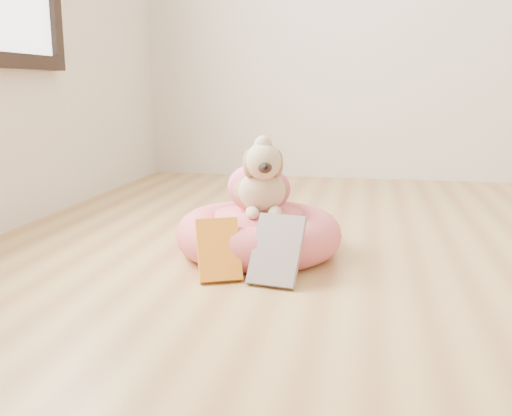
% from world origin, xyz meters
% --- Properties ---
extents(pet_bed, '(0.57, 0.57, 0.15)m').
position_xyz_m(pet_bed, '(-0.95, 0.50, 0.07)').
color(pet_bed, '#D15260').
rests_on(pet_bed, floor).
extents(dog, '(0.35, 0.43, 0.27)m').
position_xyz_m(dog, '(-0.95, 0.53, 0.28)').
color(dog, brown).
rests_on(dog, pet_bed).
extents(book_yellow, '(0.16, 0.16, 0.18)m').
position_xyz_m(book_yellow, '(-1.02, 0.22, 0.09)').
color(book_yellow, yellow).
rests_on(book_yellow, floor).
extents(book_white, '(0.17, 0.17, 0.19)m').
position_xyz_m(book_white, '(-0.84, 0.22, 0.10)').
color(book_white, white).
rests_on(book_white, floor).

